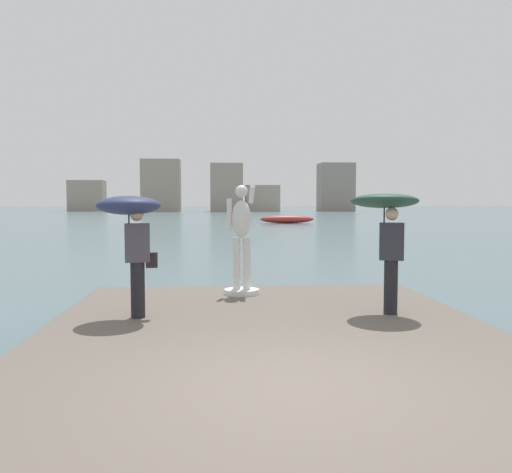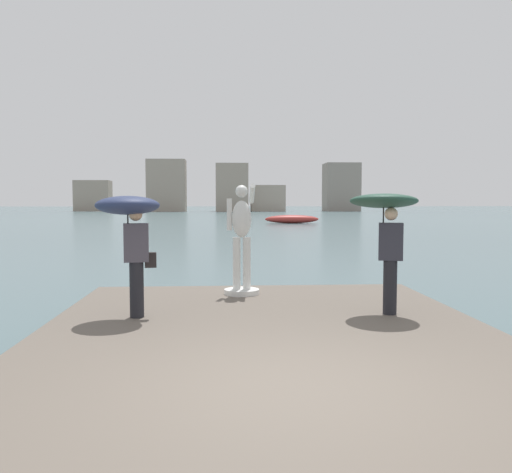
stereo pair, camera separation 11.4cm
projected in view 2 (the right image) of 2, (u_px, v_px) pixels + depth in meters
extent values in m
plane|color=#4C666B|center=(231.00, 228.00, 45.24)|extent=(400.00, 400.00, 0.00)
cube|color=#60564C|center=(272.00, 356.00, 7.07)|extent=(6.57, 9.40, 0.40)
cylinder|color=silver|center=(242.00, 292.00, 10.65)|extent=(0.69, 0.69, 0.10)
cylinder|color=silver|center=(237.00, 263.00, 10.60)|extent=(0.15, 0.15, 1.02)
cylinder|color=silver|center=(247.00, 263.00, 10.62)|extent=(0.15, 0.15, 1.02)
ellipsoid|color=silver|center=(242.00, 219.00, 10.55)|extent=(0.38, 0.26, 0.72)
sphere|color=silver|center=(242.00, 191.00, 10.52)|extent=(0.24, 0.24, 0.24)
cylinder|color=silver|center=(229.00, 214.00, 10.53)|extent=(0.10, 0.10, 0.62)
cylinder|color=silver|center=(252.00, 194.00, 10.80)|extent=(0.10, 0.59, 0.40)
cylinder|color=black|center=(137.00, 290.00, 8.50)|extent=(0.22, 0.22, 0.88)
cube|color=#47424C|center=(136.00, 243.00, 8.45)|extent=(0.41, 0.30, 0.60)
sphere|color=tan|center=(136.00, 214.00, 8.42)|extent=(0.21, 0.21, 0.21)
cylinder|color=#262626|center=(128.00, 225.00, 8.45)|extent=(0.02, 0.02, 0.46)
ellipsoid|color=navy|center=(128.00, 205.00, 8.43)|extent=(1.15, 1.16, 0.34)
cube|color=black|center=(151.00, 260.00, 8.54)|extent=(0.19, 0.13, 0.24)
cylinder|color=black|center=(390.00, 287.00, 8.74)|extent=(0.22, 0.22, 0.88)
cube|color=#2D2D38|center=(391.00, 242.00, 8.69)|extent=(0.43, 0.33, 0.60)
sphere|color=beige|center=(391.00, 214.00, 8.66)|extent=(0.21, 0.21, 0.21)
cylinder|color=#262626|center=(383.00, 221.00, 8.73)|extent=(0.02, 0.02, 0.55)
ellipsoid|color=#234738|center=(384.00, 201.00, 8.71)|extent=(1.34, 1.36, 0.31)
ellipsoid|color=#9E2D28|center=(292.00, 219.00, 54.81)|extent=(5.50, 1.54, 0.84)
cube|color=gray|center=(93.00, 196.00, 124.02)|extent=(7.90, 4.82, 7.00)
cube|color=gray|center=(167.00, 186.00, 118.42)|extent=(8.34, 5.55, 11.32)
cube|color=gray|center=(232.00, 188.00, 118.60)|extent=(6.94, 7.96, 10.38)
cube|color=#A89989|center=(268.00, 198.00, 120.17)|extent=(7.52, 4.30, 5.80)
cube|color=gray|center=(341.00, 187.00, 124.04)|extent=(7.71, 6.72, 10.91)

